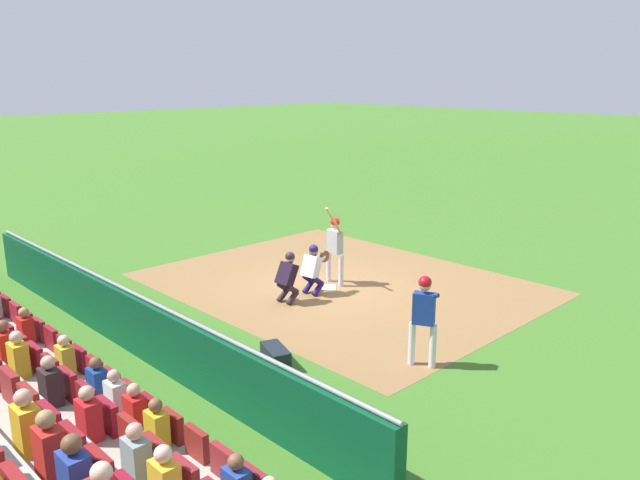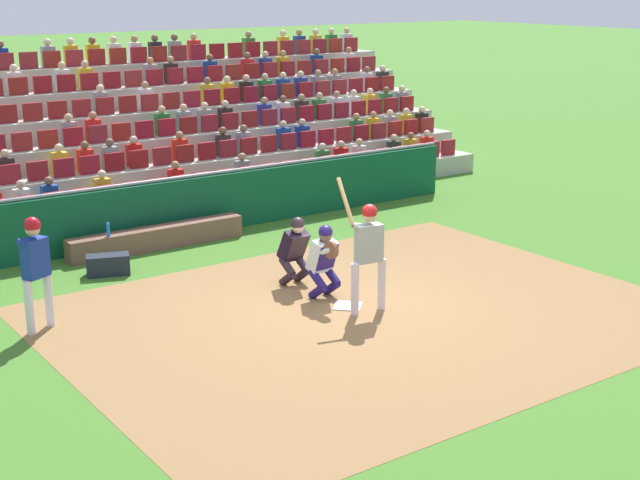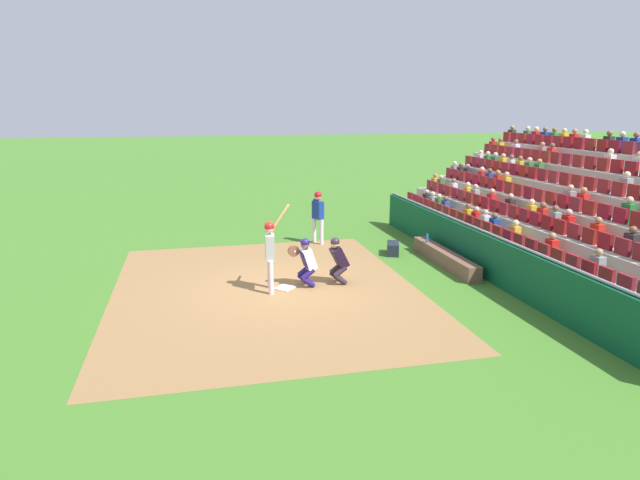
% 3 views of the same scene
% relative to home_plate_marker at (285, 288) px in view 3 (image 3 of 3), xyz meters
% --- Properties ---
extents(ground_plane, '(160.00, 160.00, 0.00)m').
position_rel_home_plate_marker_xyz_m(ground_plane, '(0.00, 0.00, -0.02)').
color(ground_plane, '#3D7124').
extents(infield_dirt_patch, '(9.70, 7.64, 0.01)m').
position_rel_home_plate_marker_xyz_m(infield_dirt_patch, '(0.00, 0.50, -0.01)').
color(infield_dirt_patch, olive).
rests_on(infield_dirt_patch, ground_plane).
extents(home_plate_marker, '(0.62, 0.62, 0.02)m').
position_rel_home_plate_marker_xyz_m(home_plate_marker, '(0.00, 0.00, 0.00)').
color(home_plate_marker, white).
rests_on(home_plate_marker, infield_dirt_patch).
extents(batter_at_plate, '(0.65, 0.69, 2.19)m').
position_rel_home_plate_marker_xyz_m(batter_at_plate, '(-0.11, 0.38, 1.11)').
color(batter_at_plate, silver).
rests_on(batter_at_plate, ground_plane).
extents(catcher_crouching, '(0.49, 0.74, 1.31)m').
position_rel_home_plate_marker_xyz_m(catcher_crouching, '(0.07, -0.57, 0.71)').
color(catcher_crouching, navy).
rests_on(catcher_crouching, ground_plane).
extents(home_plate_umpire, '(0.48, 0.50, 1.28)m').
position_rel_home_plate_marker_xyz_m(home_plate_umpire, '(0.09, -1.43, 0.68)').
color(home_plate_umpire, '#2C2029').
rests_on(home_plate_umpire, ground_plane).
extents(dugout_wall, '(13.72, 0.24, 1.29)m').
position_rel_home_plate_marker_xyz_m(dugout_wall, '(0.00, -5.52, 0.60)').
color(dugout_wall, '#0B4B2B').
rests_on(dugout_wall, ground_plane).
extents(dugout_bench, '(3.73, 0.40, 0.44)m').
position_rel_home_plate_marker_xyz_m(dugout_bench, '(1.05, -4.97, 0.20)').
color(dugout_bench, brown).
rests_on(dugout_bench, ground_plane).
extents(water_bottle_on_bench, '(0.07, 0.07, 0.27)m').
position_rel_home_plate_marker_xyz_m(water_bottle_on_bench, '(2.11, -4.88, 0.56)').
color(water_bottle_on_bench, blue).
rests_on(water_bottle_on_bench, dugout_bench).
extents(equipment_duffel_bag, '(0.85, 0.60, 0.38)m').
position_rel_home_plate_marker_xyz_m(equipment_duffel_bag, '(2.55, -3.92, 0.17)').
color(equipment_duffel_bag, black).
rests_on(equipment_duffel_bag, ground_plane).
extents(on_deck_batter, '(0.55, 0.37, 1.80)m').
position_rel_home_plate_marker_xyz_m(on_deck_batter, '(4.50, -1.92, 1.08)').
color(on_deck_batter, silver).
rests_on(on_deck_batter, ground_plane).
extents(bleacher_stand, '(19.14, 5.40, 3.79)m').
position_rel_home_plate_marker_xyz_m(bleacher_stand, '(-0.01, -10.21, 1.14)').
color(bleacher_stand, '#A6A796').
rests_on(bleacher_stand, ground_plane).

